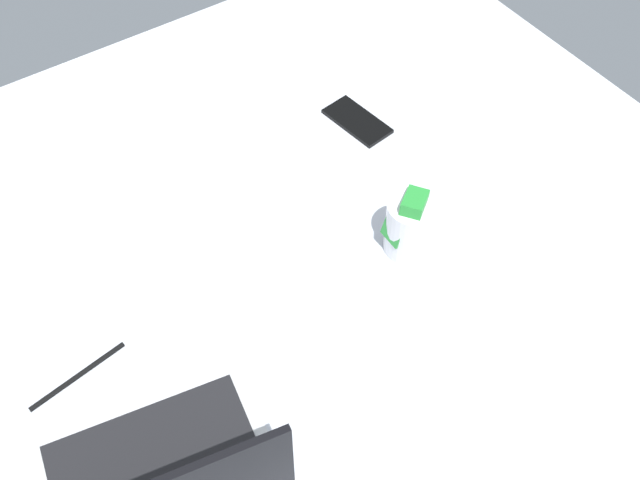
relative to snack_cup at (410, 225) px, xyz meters
The scene contains 4 objects.
bed_mattress 33.13cm from the snack_cup, 22.86° to the right, with size 180.00×140.00×18.00cm, color #B7BCC6.
snack_cup is the anchor object (origin of this frame).
cell_phone 33.13cm from the snack_cup, 110.06° to the right, with size 6.80×14.00×0.80cm, color black.
charger_cable 59.42cm from the snack_cup, ahead, with size 17.00×0.60×0.60cm, color black.
Camera 1 is at (34.03, 74.26, 128.05)cm, focal length 44.56 mm.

